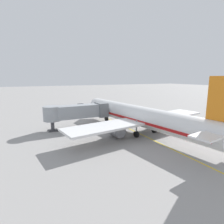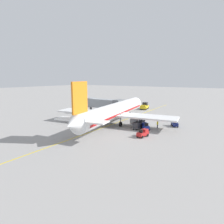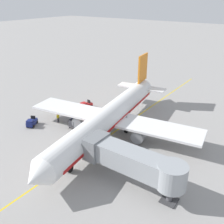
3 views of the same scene
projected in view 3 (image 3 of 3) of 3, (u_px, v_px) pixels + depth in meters
ground_plane at (107, 137)px, 42.34m from camera, size 400.00×400.00×0.00m
gate_lead_in_line at (107, 137)px, 42.34m from camera, size 0.24×80.00×0.01m
parked_airliner at (110, 117)px, 42.03m from camera, size 30.44×37.29×10.63m
jet_bridge at (133, 161)px, 30.39m from camera, size 13.15×3.50×4.98m
baggage_tug_lead at (75, 116)px, 48.02m from camera, size 2.53×2.69×1.62m
baggage_tug_trailing at (86, 105)px, 52.86m from camera, size 1.71×2.69×1.62m
baggage_tug_spare at (32, 122)px, 45.72m from camera, size 2.23×2.77×1.62m
baggage_cart_front at (75, 122)px, 45.19m from camera, size 1.33×2.91×1.58m
baggage_cart_second_in_train at (84, 116)px, 47.63m from camera, size 1.33×2.91×1.58m
ground_crew_wing_walker at (58, 117)px, 46.96m from camera, size 0.26×0.73×1.69m
ground_crew_loader at (77, 138)px, 40.17m from camera, size 0.25×0.72×1.69m
safety_cone_nose_left at (44, 157)px, 36.66m from camera, size 0.36×0.36×0.59m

